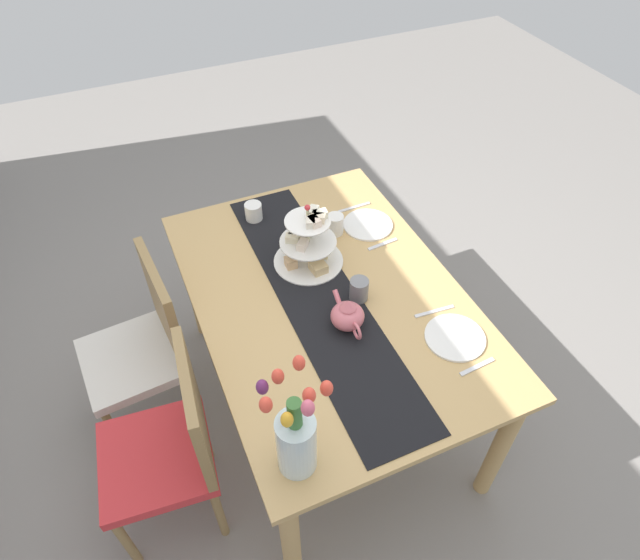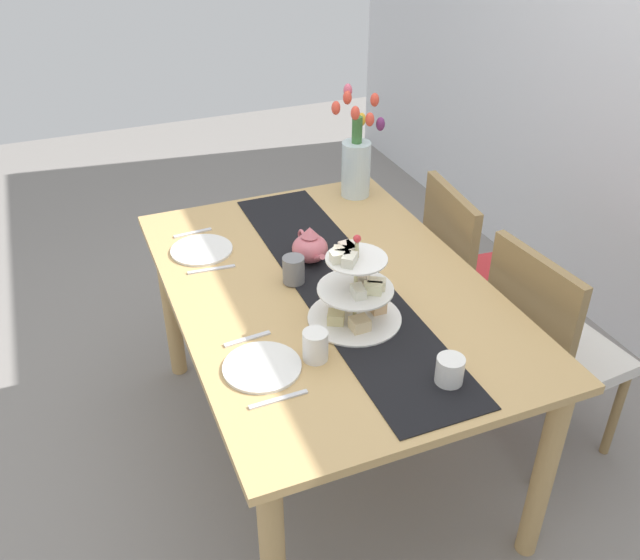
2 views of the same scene
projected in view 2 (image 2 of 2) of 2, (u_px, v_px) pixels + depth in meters
ground_plane at (327, 446)px, 2.76m from camera, size 8.00×8.00×0.00m
dining_table at (329, 311)px, 2.40m from camera, size 1.53×1.05×0.78m
chair_left at (469, 275)px, 2.91m from camera, size 0.46×0.46×0.91m
chair_right at (546, 345)px, 2.51m from camera, size 0.45×0.45×0.91m
table_runner at (340, 283)px, 2.35m from camera, size 1.47×0.31×0.00m
tiered_cake_stand at (355, 292)px, 2.12m from camera, size 0.30×0.30×0.30m
teapot at (310, 247)px, 2.45m from camera, size 0.24×0.13×0.14m
tulip_vase at (356, 160)px, 2.86m from camera, size 0.20×0.20×0.46m
cream_jug at (450, 371)px, 1.90m from camera, size 0.08×0.08×0.08m
dinner_plate_left at (202, 250)px, 2.54m from camera, size 0.23×0.23×0.01m
fork_left at (193, 233)px, 2.65m from camera, size 0.03×0.15×0.01m
knife_left at (212, 269)px, 2.43m from camera, size 0.03×0.17×0.01m
dinner_plate_right at (262, 367)px, 1.97m from camera, size 0.23×0.23×0.01m
fork_right at (247, 339)px, 2.09m from camera, size 0.03×0.15×0.01m
knife_right at (279, 399)px, 1.86m from camera, size 0.02×0.17×0.01m
mug_grey at (294, 270)px, 2.33m from camera, size 0.08×0.08×0.09m
mug_white_text at (315, 346)px, 1.99m from camera, size 0.08×0.08×0.09m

